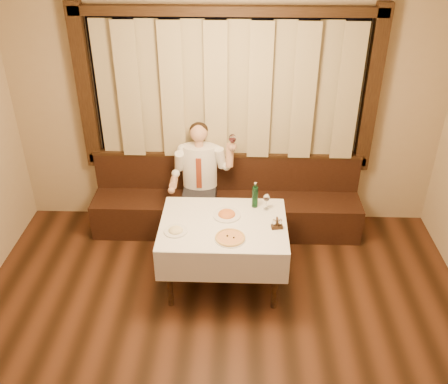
{
  "coord_description": "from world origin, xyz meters",
  "views": [
    {
      "loc": [
        0.15,
        -2.4,
        3.6
      ],
      "look_at": [
        0.0,
        1.9,
        1.0
      ],
      "focal_mm": 40.0,
      "sensor_mm": 36.0,
      "label": 1
    }
  ],
  "objects_px": {
    "green_bottle": "(255,196)",
    "seated_man": "(200,173)",
    "cruet_caddy": "(277,225)",
    "pasta_red": "(227,212)",
    "pizza": "(230,238)",
    "pasta_cream": "(176,229)",
    "dining_table": "(223,232)",
    "banquette": "(226,206)"
  },
  "relations": [
    {
      "from": "green_bottle",
      "to": "seated_man",
      "type": "height_order",
      "value": "seated_man"
    },
    {
      "from": "cruet_caddy",
      "to": "pasta_red",
      "type": "bearing_deg",
      "value": 148.72
    },
    {
      "from": "pizza",
      "to": "pasta_cream",
      "type": "distance_m",
      "value": 0.54
    },
    {
      "from": "pizza",
      "to": "pasta_red",
      "type": "height_order",
      "value": "pasta_red"
    },
    {
      "from": "pasta_red",
      "to": "seated_man",
      "type": "bearing_deg",
      "value": 112.72
    },
    {
      "from": "pasta_cream",
      "to": "seated_man",
      "type": "distance_m",
      "value": 1.11
    },
    {
      "from": "pizza",
      "to": "seated_man",
      "type": "distance_m",
      "value": 1.25
    },
    {
      "from": "green_bottle",
      "to": "seated_man",
      "type": "bearing_deg",
      "value": 135.4
    },
    {
      "from": "dining_table",
      "to": "pasta_cream",
      "type": "relative_size",
      "value": 5.47
    },
    {
      "from": "green_bottle",
      "to": "pasta_red",
      "type": "bearing_deg",
      "value": -147.34
    },
    {
      "from": "pasta_red",
      "to": "cruet_caddy",
      "type": "bearing_deg",
      "value": -22.29
    },
    {
      "from": "dining_table",
      "to": "seated_man",
      "type": "relative_size",
      "value": 0.91
    },
    {
      "from": "dining_table",
      "to": "pasta_cream",
      "type": "height_order",
      "value": "pasta_cream"
    },
    {
      "from": "cruet_caddy",
      "to": "seated_man",
      "type": "bearing_deg",
      "value": 120.72
    },
    {
      "from": "banquette",
      "to": "dining_table",
      "type": "relative_size",
      "value": 2.52
    },
    {
      "from": "pasta_red",
      "to": "pasta_cream",
      "type": "xyz_separation_m",
      "value": [
        -0.49,
        -0.3,
        -0.01
      ]
    },
    {
      "from": "green_bottle",
      "to": "seated_man",
      "type": "relative_size",
      "value": 0.21
    },
    {
      "from": "dining_table",
      "to": "pasta_red",
      "type": "relative_size",
      "value": 4.41
    },
    {
      "from": "pasta_cream",
      "to": "cruet_caddy",
      "type": "distance_m",
      "value": 0.99
    },
    {
      "from": "pizza",
      "to": "seated_man",
      "type": "height_order",
      "value": "seated_man"
    },
    {
      "from": "banquette",
      "to": "pasta_cream",
      "type": "xyz_separation_m",
      "value": [
        -0.46,
        -1.18,
        0.48
      ]
    },
    {
      "from": "pasta_red",
      "to": "seated_man",
      "type": "height_order",
      "value": "seated_man"
    },
    {
      "from": "pizza",
      "to": "pasta_red",
      "type": "distance_m",
      "value": 0.4
    },
    {
      "from": "pasta_red",
      "to": "green_bottle",
      "type": "xyz_separation_m",
      "value": [
        0.29,
        0.18,
        0.08
      ]
    },
    {
      "from": "green_bottle",
      "to": "seated_man",
      "type": "distance_m",
      "value": 0.88
    },
    {
      "from": "banquette",
      "to": "pasta_cream",
      "type": "distance_m",
      "value": 1.36
    },
    {
      "from": "dining_table",
      "to": "seated_man",
      "type": "distance_m",
      "value": 1.0
    },
    {
      "from": "green_bottle",
      "to": "cruet_caddy",
      "type": "height_order",
      "value": "green_bottle"
    },
    {
      "from": "pasta_red",
      "to": "pizza",
      "type": "bearing_deg",
      "value": -83.72
    },
    {
      "from": "cruet_caddy",
      "to": "pizza",
      "type": "bearing_deg",
      "value": -166.28
    },
    {
      "from": "banquette",
      "to": "pasta_cream",
      "type": "bearing_deg",
      "value": -111.16
    },
    {
      "from": "pasta_cream",
      "to": "seated_man",
      "type": "xyz_separation_m",
      "value": [
        0.15,
        1.1,
        0.02
      ]
    },
    {
      "from": "pasta_red",
      "to": "green_bottle",
      "type": "bearing_deg",
      "value": 32.66
    },
    {
      "from": "cruet_caddy",
      "to": "seated_man",
      "type": "xyz_separation_m",
      "value": [
        -0.83,
        1.0,
        0.01
      ]
    },
    {
      "from": "green_bottle",
      "to": "pasta_cream",
      "type": "bearing_deg",
      "value": -148.26
    },
    {
      "from": "pizza",
      "to": "pasta_cream",
      "type": "height_order",
      "value": "pasta_cream"
    },
    {
      "from": "green_bottle",
      "to": "cruet_caddy",
      "type": "distance_m",
      "value": 0.45
    },
    {
      "from": "banquette",
      "to": "pasta_red",
      "type": "distance_m",
      "value": 1.01
    },
    {
      "from": "pizza",
      "to": "cruet_caddy",
      "type": "height_order",
      "value": "cruet_caddy"
    },
    {
      "from": "pizza",
      "to": "green_bottle",
      "type": "distance_m",
      "value": 0.64
    },
    {
      "from": "banquette",
      "to": "seated_man",
      "type": "relative_size",
      "value": 2.3
    },
    {
      "from": "pasta_cream",
      "to": "green_bottle",
      "type": "height_order",
      "value": "green_bottle"
    }
  ]
}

